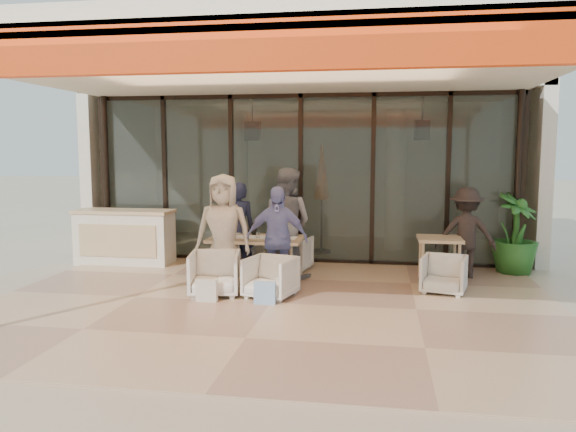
# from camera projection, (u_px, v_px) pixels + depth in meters

# --- Properties ---
(ground) EXTENTS (70.00, 70.00, 0.00)m
(ground) POSITION_uv_depth(u_px,v_px,m) (271.00, 305.00, 7.87)
(ground) COLOR #C6B293
(ground) RESTS_ON ground
(terrace_floor) EXTENTS (8.00, 6.00, 0.01)m
(terrace_floor) POSITION_uv_depth(u_px,v_px,m) (271.00, 304.00, 7.87)
(terrace_floor) COLOR tan
(terrace_floor) RESTS_ON ground
(terrace_structure) EXTENTS (8.00, 6.00, 3.40)m
(terrace_structure) POSITION_uv_depth(u_px,v_px,m) (266.00, 65.00, 7.23)
(terrace_structure) COLOR silver
(terrace_structure) RESTS_ON ground
(glass_storefront) EXTENTS (8.08, 0.10, 3.20)m
(glass_storefront) POSITION_uv_depth(u_px,v_px,m) (301.00, 179.00, 10.62)
(glass_storefront) COLOR #9EADA3
(glass_storefront) RESTS_ON ground
(interior_block) EXTENTS (9.05, 3.62, 3.52)m
(interior_block) POSITION_uv_depth(u_px,v_px,m) (315.00, 147.00, 12.81)
(interior_block) COLOR silver
(interior_block) RESTS_ON ground
(host_counter) EXTENTS (1.85, 0.65, 1.04)m
(host_counter) POSITION_uv_depth(u_px,v_px,m) (125.00, 237.00, 10.58)
(host_counter) COLOR silver
(host_counter) RESTS_ON ground
(dining_table) EXTENTS (1.50, 0.90, 0.93)m
(dining_table) POSITION_uv_depth(u_px,v_px,m) (256.00, 241.00, 9.13)
(dining_table) COLOR tan
(dining_table) RESTS_ON ground
(chair_far_left) EXTENTS (0.66, 0.63, 0.62)m
(chair_far_left) POSITION_uv_depth(u_px,v_px,m) (245.00, 252.00, 10.17)
(chair_far_left) COLOR white
(chair_far_left) RESTS_ON ground
(chair_far_right) EXTENTS (0.76, 0.73, 0.69)m
(chair_far_right) POSITION_uv_depth(u_px,v_px,m) (291.00, 252.00, 10.03)
(chair_far_right) COLOR white
(chair_far_right) RESTS_ON ground
(chair_near_left) EXTENTS (0.83, 0.79, 0.74)m
(chair_near_left) POSITION_uv_depth(u_px,v_px,m) (215.00, 272.00, 8.30)
(chair_near_left) COLOR white
(chair_near_left) RESTS_ON ground
(chair_near_right) EXTENTS (0.80, 0.77, 0.68)m
(chair_near_right) POSITION_uv_depth(u_px,v_px,m) (270.00, 275.00, 8.16)
(chair_near_right) COLOR white
(chair_near_right) RESTS_ON ground
(diner_navy) EXTENTS (0.69, 0.57, 1.62)m
(diner_navy) POSITION_uv_depth(u_px,v_px,m) (238.00, 229.00, 9.62)
(diner_navy) COLOR #181C36
(diner_navy) RESTS_ON ground
(diner_grey) EXTENTS (1.08, 0.96, 1.87)m
(diner_grey) POSITION_uv_depth(u_px,v_px,m) (286.00, 223.00, 9.47)
(diner_grey) COLOR slate
(diner_grey) RESTS_ON ground
(diner_cream) EXTENTS (0.89, 0.59, 1.79)m
(diner_cream) POSITION_uv_depth(u_px,v_px,m) (224.00, 231.00, 8.72)
(diner_cream) COLOR beige
(diner_cream) RESTS_ON ground
(diner_periwinkle) EXTENTS (0.97, 0.47, 1.61)m
(diner_periwinkle) POSITION_uv_depth(u_px,v_px,m) (277.00, 239.00, 8.60)
(diner_periwinkle) COLOR #717ABD
(diner_periwinkle) RESTS_ON ground
(tote_bag_cream) EXTENTS (0.30, 0.10, 0.34)m
(tote_bag_cream) POSITION_uv_depth(u_px,v_px,m) (207.00, 291.00, 7.93)
(tote_bag_cream) COLOR silver
(tote_bag_cream) RESTS_ON ground
(tote_bag_blue) EXTENTS (0.30, 0.10, 0.34)m
(tote_bag_blue) POSITION_uv_depth(u_px,v_px,m) (265.00, 294.00, 7.79)
(tote_bag_blue) COLOR #99BFD8
(tote_bag_blue) RESTS_ON ground
(side_table) EXTENTS (0.70, 0.70, 0.74)m
(side_table) POSITION_uv_depth(u_px,v_px,m) (439.00, 244.00, 9.12)
(side_table) COLOR tan
(side_table) RESTS_ON ground
(side_chair) EXTENTS (0.75, 0.72, 0.65)m
(side_chair) POSITION_uv_depth(u_px,v_px,m) (444.00, 273.00, 8.42)
(side_chair) COLOR white
(side_chair) RESTS_ON ground
(standing_woman) EXTENTS (1.01, 0.61, 1.54)m
(standing_woman) POSITION_uv_depth(u_px,v_px,m) (466.00, 233.00, 9.39)
(standing_woman) COLOR black
(standing_woman) RESTS_ON ground
(potted_palm) EXTENTS (1.12, 1.12, 1.42)m
(potted_palm) POSITION_uv_depth(u_px,v_px,m) (515.00, 234.00, 9.75)
(potted_palm) COLOR #1E5919
(potted_palm) RESTS_ON ground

